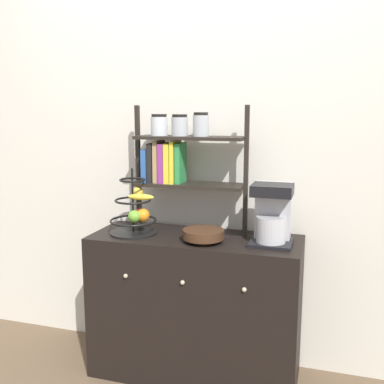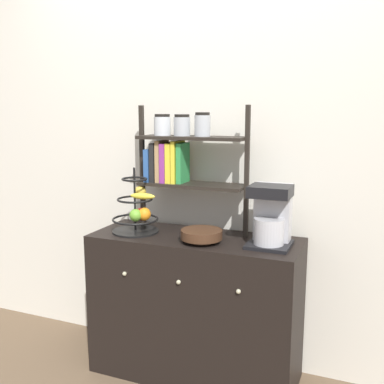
% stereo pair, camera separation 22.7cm
% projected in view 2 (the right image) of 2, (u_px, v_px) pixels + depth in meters
% --- Properties ---
extents(wall_back, '(7.00, 0.05, 2.60)m').
position_uv_depth(wall_back, '(212.00, 149.00, 2.66)').
color(wall_back, silver).
rests_on(wall_back, ground_plane).
extents(sideboard, '(1.17, 0.46, 0.83)m').
position_uv_depth(sideboard, '(195.00, 307.00, 2.57)').
color(sideboard, black).
rests_on(sideboard, ground_plane).
extents(coffee_maker, '(0.22, 0.22, 0.32)m').
position_uv_depth(coffee_maker, '(271.00, 216.00, 2.32)').
color(coffee_maker, black).
rests_on(coffee_maker, sideboard).
extents(fruit_stand, '(0.27, 0.27, 0.38)m').
position_uv_depth(fruit_stand, '(137.00, 211.00, 2.57)').
color(fruit_stand, black).
rests_on(fruit_stand, sideboard).
extents(wooden_bowl, '(0.22, 0.22, 0.07)m').
position_uv_depth(wooden_bowl, '(202.00, 235.00, 2.39)').
color(wooden_bowl, '#422819').
rests_on(wooden_bowl, sideboard).
extents(shelf_hutch, '(0.67, 0.20, 0.72)m').
position_uv_depth(shelf_hutch, '(179.00, 155.00, 2.57)').
color(shelf_hutch, black).
rests_on(shelf_hutch, sideboard).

